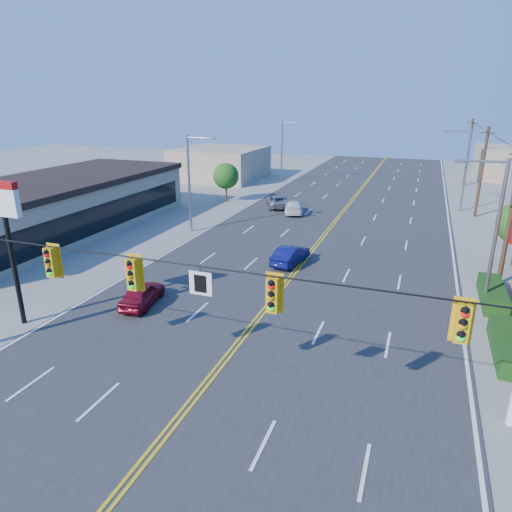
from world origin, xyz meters
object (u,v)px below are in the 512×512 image
(pizza_hut_sign, at_px, (6,224))
(car_blue, at_px, (290,256))
(car_silver, at_px, (278,202))
(car_magenta, at_px, (142,295))
(signal_span, at_px, (164,294))
(car_white, at_px, (293,208))

(pizza_hut_sign, bearing_deg, car_blue, 51.46)
(pizza_hut_sign, distance_m, car_silver, 29.73)
(car_magenta, distance_m, car_silver, 25.23)
(signal_span, bearing_deg, car_white, 98.07)
(car_blue, bearing_deg, car_silver, -60.62)
(car_white, bearing_deg, car_magenta, 67.58)
(car_white, bearing_deg, signal_span, 80.55)
(signal_span, relative_size, car_blue, 6.38)
(signal_span, xyz_separation_m, car_silver, (-6.61, 33.06, -4.25))
(car_blue, distance_m, car_white, 14.66)
(car_magenta, height_order, car_blue, car_blue)
(car_blue, bearing_deg, car_white, -66.01)
(car_blue, distance_m, car_silver, 17.25)
(car_magenta, bearing_deg, signal_span, 120.13)
(car_magenta, xyz_separation_m, car_blue, (5.79, 9.06, 0.01))
(pizza_hut_sign, distance_m, car_blue, 17.11)
(car_magenta, height_order, car_silver, car_silver)
(signal_span, height_order, car_silver, signal_span)
(car_magenta, bearing_deg, car_silver, -98.57)
(car_white, relative_size, car_silver, 0.93)
(signal_span, height_order, pizza_hut_sign, signal_span)
(car_white, bearing_deg, pizza_hut_sign, 59.02)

